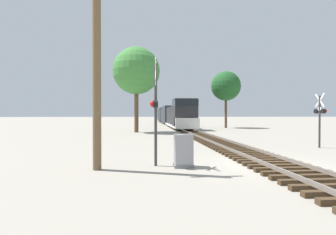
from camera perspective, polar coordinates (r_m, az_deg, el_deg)
The scene contains 9 objects.
ground_plane at distance 12.44m, azimuth 21.08°, elevation -9.42°, with size 400.00×400.00×0.00m, color gray.
rail_track_bed at distance 12.42m, azimuth 21.09°, elevation -8.80°, with size 2.60×160.00×0.31m.
freight_train at distance 57.22m, azimuth 0.31°, elevation 0.53°, with size 3.08×49.24×4.23m.
crossing_signal_near at distance 11.04m, azimuth -2.83°, elevation 2.39°, with size 0.38×1.01×4.49m.
crossing_signal_far at distance 19.59m, azimuth 30.19°, elevation 0.57°, with size 0.33×1.00×3.54m.
relay_cabinet at distance 10.90m, azimuth 3.39°, elevation -7.28°, with size 0.81×0.66×1.35m.
utility_pole at distance 10.84m, azimuth -15.25°, elevation 12.44°, with size 1.80×0.33×8.57m.
tree_far_right at distance 32.04m, azimuth -6.91°, elevation 10.01°, with size 5.65×5.65×10.21m.
tree_mid_background at distance 42.83m, azimuth 12.50°, elevation 6.67°, with size 4.66×4.66×8.98m.
Camera 1 is at (-5.42, -10.99, 2.18)m, focal length 28.00 mm.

